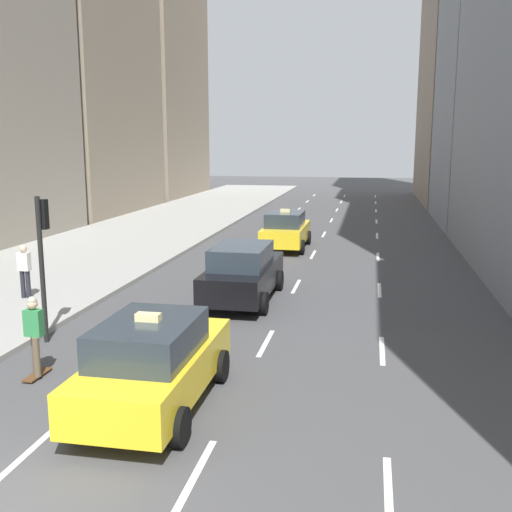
% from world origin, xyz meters
% --- Properties ---
extents(sidewalk_left, '(8.00, 66.00, 0.15)m').
position_xyz_m(sidewalk_left, '(-7.00, 27.00, 0.07)').
color(sidewalk_left, '#9E9E99').
rests_on(sidewalk_left, ground).
extents(lane_markings, '(5.72, 56.00, 0.01)m').
position_xyz_m(lane_markings, '(2.60, 23.00, 0.01)').
color(lane_markings, white).
rests_on(lane_markings, ground).
extents(taxi_lead, '(2.02, 4.40, 1.87)m').
position_xyz_m(taxi_lead, '(1.20, 21.25, 0.88)').
color(taxi_lead, yellow).
rests_on(taxi_lead, ground).
extents(taxi_second, '(2.02, 4.40, 1.87)m').
position_xyz_m(taxi_second, '(1.20, 4.05, 0.88)').
color(taxi_second, yellow).
rests_on(taxi_second, ground).
extents(sedan_black_near, '(2.02, 4.77, 1.78)m').
position_xyz_m(sedan_black_near, '(1.20, 11.85, 0.90)').
color(sedan_black_near, black).
rests_on(sedan_black_near, ground).
extents(skateboarder, '(0.36, 0.80, 1.75)m').
position_xyz_m(skateboarder, '(-1.75, 4.98, 0.96)').
color(skateboarder, brown).
rests_on(skateboarder, ground).
extents(pedestrian_mid_block, '(0.36, 0.22, 1.65)m').
position_xyz_m(pedestrian_mid_block, '(-5.29, 10.35, 1.07)').
color(pedestrian_mid_block, '#23232D').
rests_on(pedestrian_mid_block, sidewalk_left).
extents(traffic_light_pole, '(0.24, 0.42, 3.60)m').
position_xyz_m(traffic_light_pole, '(-2.75, 7.18, 2.41)').
color(traffic_light_pole, black).
rests_on(traffic_light_pole, ground).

